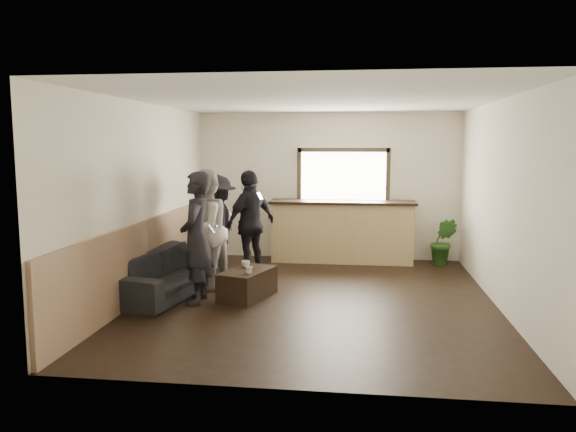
# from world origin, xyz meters

# --- Properties ---
(ground) EXTENTS (5.00, 6.00, 0.01)m
(ground) POSITION_xyz_m (0.00, 0.00, 0.00)
(ground) COLOR black
(room_shell) EXTENTS (5.01, 6.01, 2.80)m
(room_shell) POSITION_xyz_m (-0.74, 0.00, 1.47)
(room_shell) COLOR silver
(room_shell) RESTS_ON ground
(bar_counter) EXTENTS (2.70, 0.68, 2.13)m
(bar_counter) POSITION_xyz_m (0.30, 2.70, 0.64)
(bar_counter) COLOR tan
(bar_counter) RESTS_ON ground
(sofa) EXTENTS (1.26, 2.35, 0.65)m
(sofa) POSITION_xyz_m (-2.15, 0.02, 0.32)
(sofa) COLOR black
(sofa) RESTS_ON ground
(coffee_table) EXTENTS (0.77, 1.03, 0.41)m
(coffee_table) POSITION_xyz_m (-0.96, -0.04, 0.20)
(coffee_table) COLOR black
(coffee_table) RESTS_ON ground
(cup_a) EXTENTS (0.15, 0.15, 0.10)m
(cup_a) POSITION_xyz_m (-1.02, 0.14, 0.46)
(cup_a) COLOR silver
(cup_a) RESTS_ON coffee_table
(cup_b) EXTENTS (0.14, 0.14, 0.10)m
(cup_b) POSITION_xyz_m (-0.89, -0.24, 0.45)
(cup_b) COLOR silver
(cup_b) RESTS_ON coffee_table
(potted_plant) EXTENTS (0.54, 0.47, 0.86)m
(potted_plant) POSITION_xyz_m (2.15, 2.65, 0.43)
(potted_plant) COLOR #2D6623
(potted_plant) RESTS_ON ground
(person_a) EXTENTS (0.51, 0.70, 1.82)m
(person_a) POSITION_xyz_m (-1.61, -0.36, 0.91)
(person_a) COLOR black
(person_a) RESTS_ON ground
(person_b) EXTENTS (0.92, 1.05, 1.83)m
(person_b) POSITION_xyz_m (-1.70, 0.37, 0.91)
(person_b) COLOR #B6AEA4
(person_b) RESTS_ON ground
(person_c) EXTENTS (0.85, 1.21, 1.71)m
(person_c) POSITION_xyz_m (-1.70, 1.09, 0.86)
(person_c) COLOR black
(person_c) RESTS_ON ground
(person_d) EXTENTS (0.94, 1.10, 1.77)m
(person_d) POSITION_xyz_m (-1.18, 1.35, 0.89)
(person_d) COLOR black
(person_d) RESTS_ON ground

